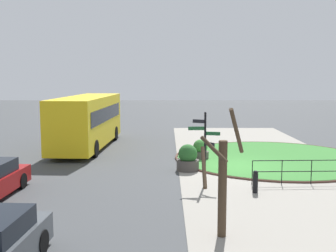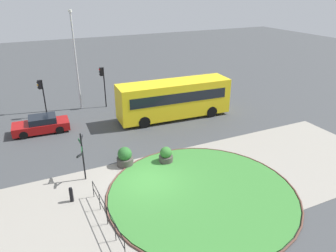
% 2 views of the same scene
% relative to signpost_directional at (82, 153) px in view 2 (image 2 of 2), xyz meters
% --- Properties ---
extents(ground, '(120.00, 120.00, 0.00)m').
position_rel_signpost_directional_xyz_m(ground, '(3.41, -1.90, -1.81)').
color(ground, '#3D3F42').
extents(sidewalk_paving, '(32.00, 8.90, 0.02)m').
position_rel_signpost_directional_xyz_m(sidewalk_paving, '(3.41, -3.45, -1.80)').
color(sidewalk_paving, gray).
rests_on(sidewalk_paving, ground).
extents(grass_island, '(10.64, 10.64, 0.10)m').
position_rel_signpost_directional_xyz_m(grass_island, '(5.73, -4.34, -1.76)').
color(grass_island, '#387A33').
rests_on(grass_island, ground).
extents(grass_kerb_ring, '(10.95, 10.95, 0.11)m').
position_rel_signpost_directional_xyz_m(grass_kerb_ring, '(5.73, -4.34, -1.75)').
color(grass_kerb_ring, brown).
rests_on(grass_kerb_ring, ground).
extents(signpost_directional, '(0.63, 1.32, 3.12)m').
position_rel_signpost_directional_xyz_m(signpost_directional, '(0.00, 0.00, 0.00)').
color(signpost_directional, black).
rests_on(signpost_directional, ground).
extents(bollard_foreground, '(0.21, 0.21, 0.92)m').
position_rel_signpost_directional_xyz_m(bollard_foreground, '(-1.12, -1.90, -1.34)').
color(bollard_foreground, black).
rests_on(bollard_foreground, ground).
extents(railing_grass_edge, '(0.23, 5.09, 1.07)m').
position_rel_signpost_directional_xyz_m(railing_grass_edge, '(0.16, -4.55, -1.12)').
color(railing_grass_edge, black).
rests_on(railing_grass_edge, ground).
extents(bus_yellow, '(10.09, 3.04, 3.31)m').
position_rel_signpost_directional_xyz_m(bus_yellow, '(9.36, 6.71, -0.03)').
color(bus_yellow, yellow).
rests_on(bus_yellow, ground).
extents(car_far_lane, '(4.42, 2.07, 1.35)m').
position_rel_signpost_directional_xyz_m(car_far_lane, '(-1.69, 8.44, -1.17)').
color(car_far_lane, maroon).
rests_on(car_far_lane, ground).
extents(traffic_light_near, '(0.49, 0.28, 3.91)m').
position_rel_signpost_directional_xyz_m(traffic_light_near, '(4.43, 12.03, 1.05)').
color(traffic_light_near, black).
rests_on(traffic_light_near, ground).
extents(traffic_light_far, '(0.49, 0.30, 3.42)m').
position_rel_signpost_directional_xyz_m(traffic_light_far, '(-1.12, 11.79, 0.71)').
color(traffic_light_far, black).
rests_on(traffic_light_far, ground).
extents(lamppost_tall, '(0.32, 0.32, 9.04)m').
position_rel_signpost_directional_xyz_m(lamppost_tall, '(2.25, 12.56, 3.01)').
color(lamppost_tall, '#B7B7BC').
rests_on(lamppost_tall, ground).
extents(planter_near_signpost, '(0.93, 0.93, 1.14)m').
position_rel_signpost_directional_xyz_m(planter_near_signpost, '(5.35, -0.25, -1.30)').
color(planter_near_signpost, '#47423D').
rests_on(planter_near_signpost, ground).
extents(planter_kerbside, '(1.09, 1.09, 1.30)m').
position_rel_signpost_directional_xyz_m(planter_kerbside, '(2.76, 0.56, -1.22)').
color(planter_kerbside, '#47423D').
rests_on(planter_kerbside, ground).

